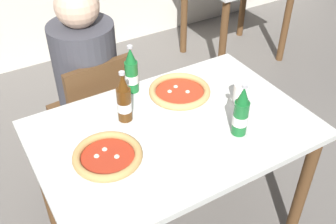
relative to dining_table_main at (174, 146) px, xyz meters
The scene contains 10 objects.
dining_table_main is the anchor object (origin of this frame).
chair_behind_table 0.65m from the dining_table_main, 103.27° to the left, with size 0.43×0.43×0.85m.
diner_seated 0.68m from the dining_table_main, 102.80° to the left, with size 0.34×0.34×1.21m.
pizza_margherita_near 0.36m from the dining_table_main, behind, with size 0.30×0.30×0.04m.
pizza_marinara_far 0.28m from the dining_table_main, 52.24° to the left, with size 0.32×0.32×0.04m.
beer_bottle_left 0.31m from the dining_table_main, 134.32° to the left, with size 0.07×0.07×0.25m.
beer_bottle_center 0.35m from the dining_table_main, 37.87° to the right, with size 0.07×0.07×0.25m.
beer_bottle_right 0.41m from the dining_table_main, 94.82° to the left, with size 0.07×0.07×0.25m.
napkin_with_cutlery 0.26m from the dining_table_main, 84.64° to the right, with size 0.19×0.19×0.01m.
paper_cup 0.40m from the dining_table_main, ahead, with size 0.07×0.07×0.10m, color white.
Camera 1 is at (-0.70, -1.14, 1.87)m, focal length 42.63 mm.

